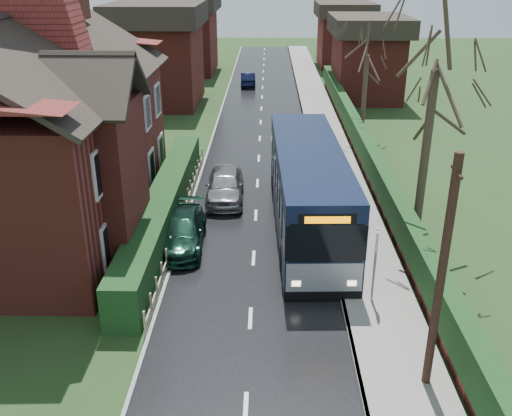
{
  "coord_description": "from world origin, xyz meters",
  "views": [
    {
      "loc": [
        0.5,
        -17.25,
        10.5
      ],
      "look_at": [
        0.08,
        2.72,
        1.8
      ],
      "focal_mm": 40.0,
      "sensor_mm": 36.0,
      "label": 1
    }
  ],
  "objects_px": {
    "brick_house": "(37,127)",
    "telegraph_pole": "(441,278)",
    "car_green": "(181,231)",
    "bus": "(308,190)",
    "bus_stop_sign": "(376,255)",
    "car_silver": "(225,185)"
  },
  "relations": [
    {
      "from": "brick_house",
      "to": "car_green",
      "type": "height_order",
      "value": "brick_house"
    },
    {
      "from": "brick_house",
      "to": "car_green",
      "type": "bearing_deg",
      "value": -16.72
    },
    {
      "from": "car_green",
      "to": "telegraph_pole",
      "type": "relative_size",
      "value": 0.68
    },
    {
      "from": "car_green",
      "to": "bus_stop_sign",
      "type": "xyz_separation_m",
      "value": [
        6.9,
        -4.06,
        1.17
      ]
    },
    {
      "from": "car_silver",
      "to": "bus",
      "type": "bearing_deg",
      "value": -41.81
    },
    {
      "from": "bus",
      "to": "bus_stop_sign",
      "type": "height_order",
      "value": "bus"
    },
    {
      "from": "brick_house",
      "to": "bus",
      "type": "xyz_separation_m",
      "value": [
        10.94,
        -0.04,
        -2.63
      ]
    },
    {
      "from": "bus",
      "to": "car_green",
      "type": "xyz_separation_m",
      "value": [
        -5.1,
        -1.71,
        -1.1
      ]
    },
    {
      "from": "bus",
      "to": "bus_stop_sign",
      "type": "distance_m",
      "value": 6.05
    },
    {
      "from": "car_silver",
      "to": "car_green",
      "type": "xyz_separation_m",
      "value": [
        -1.4,
        -4.84,
        -0.09
      ]
    },
    {
      "from": "brick_house",
      "to": "bus",
      "type": "relative_size",
      "value": 1.25
    },
    {
      "from": "car_silver",
      "to": "bus_stop_sign",
      "type": "height_order",
      "value": "bus_stop_sign"
    },
    {
      "from": "car_silver",
      "to": "telegraph_pole",
      "type": "height_order",
      "value": "telegraph_pole"
    },
    {
      "from": "bus",
      "to": "telegraph_pole",
      "type": "height_order",
      "value": "telegraph_pole"
    },
    {
      "from": "car_silver",
      "to": "telegraph_pole",
      "type": "distance_m",
      "value": 14.55
    },
    {
      "from": "bus",
      "to": "car_green",
      "type": "bearing_deg",
      "value": -163.47
    },
    {
      "from": "brick_house",
      "to": "telegraph_pole",
      "type": "xyz_separation_m",
      "value": [
        13.53,
        -9.78,
        -1.05
      ]
    },
    {
      "from": "car_green",
      "to": "telegraph_pole",
      "type": "xyz_separation_m",
      "value": [
        7.7,
        -8.02,
        2.68
      ]
    },
    {
      "from": "car_green",
      "to": "car_silver",
      "type": "bearing_deg",
      "value": 72.24
    },
    {
      "from": "car_green",
      "to": "bus",
      "type": "bearing_deg",
      "value": 16.93
    },
    {
      "from": "brick_house",
      "to": "car_green",
      "type": "xyz_separation_m",
      "value": [
        5.83,
        -1.75,
        -3.73
      ]
    },
    {
      "from": "bus_stop_sign",
      "to": "brick_house",
      "type": "bearing_deg",
      "value": 167.63
    }
  ]
}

